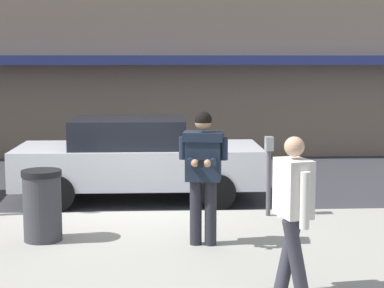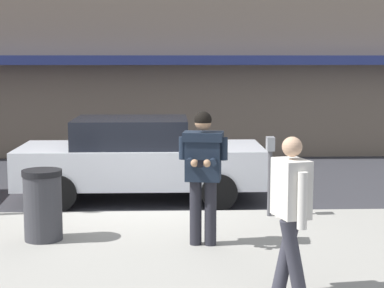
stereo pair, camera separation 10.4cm
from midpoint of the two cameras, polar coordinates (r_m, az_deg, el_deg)
ground_plane at (r=10.87m, az=-5.83°, el=-6.45°), size 80.00×80.00×0.00m
sidewalk at (r=8.11m, az=0.37°, el=-10.79°), size 32.00×5.30×0.14m
curb_paint_line at (r=10.91m, az=-0.53°, el=-6.34°), size 28.00×0.12×0.01m
parked_sedan_mid at (r=11.99m, az=-5.18°, el=-1.27°), size 4.51×1.95×1.54m
man_texting_on_phone at (r=8.49m, az=0.65°, el=-1.73°), size 0.64×0.62×1.81m
pedestrian_in_light_coat at (r=6.75m, az=8.54°, el=-5.48°), size 0.40×0.58×1.70m
parking_meter at (r=10.21m, az=6.55°, el=-1.81°), size 0.12×0.18×1.27m
trash_bin at (r=9.08m, az=-13.48°, el=-5.31°), size 0.55×0.55×0.98m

